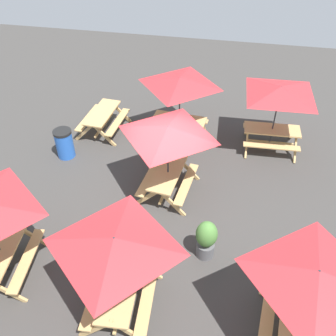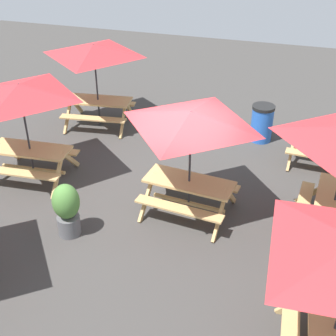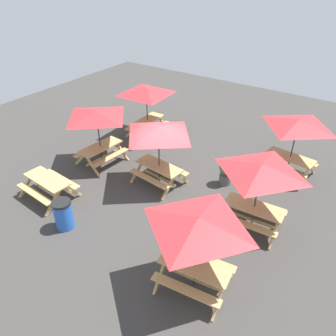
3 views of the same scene
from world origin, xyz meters
name	(u,v)px [view 2 (image 2 of 3)]	position (x,y,z in m)	size (l,w,h in m)	color
ground_plane	(174,208)	(0.00, 0.00, 0.00)	(24.83, 24.83, 0.00)	#3D3A38
picnic_table_0	(191,126)	(-0.32, 0.02, 1.99)	(2.22, 2.22, 2.34)	tan
picnic_table_2	(94,56)	(3.09, -3.20, 1.99)	(2.23, 2.23, 2.34)	tan
picnic_table_5	(328,142)	(-3.01, -2.85, 0.56)	(1.89, 1.64, 0.81)	tan
picnic_table_6	(21,98)	(3.44, -0.24, 1.99)	(2.13, 2.13, 2.34)	tan
trash_bin_blue	(262,123)	(-1.36, -3.59, 0.49)	(0.59, 0.59, 0.98)	blue
potted_plant_0	(67,208)	(1.73, 1.36, 0.60)	(0.52, 0.52, 1.12)	#59595B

